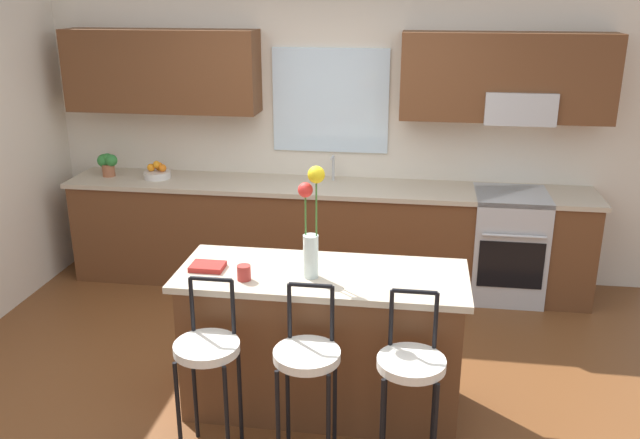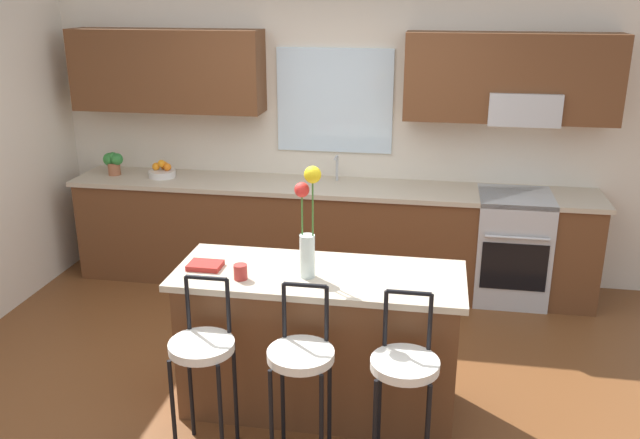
{
  "view_description": "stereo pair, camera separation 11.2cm",
  "coord_description": "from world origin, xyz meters",
  "px_view_note": "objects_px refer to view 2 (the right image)",
  "views": [
    {
      "loc": [
        0.77,
        -3.85,
        2.53
      ],
      "look_at": [
        0.12,
        0.55,
        1.0
      ],
      "focal_mm": 37.87,
      "sensor_mm": 36.0,
      "label": 1
    },
    {
      "loc": [
        0.88,
        -3.83,
        2.53
      ],
      "look_at": [
        0.12,
        0.55,
        1.0
      ],
      "focal_mm": 37.87,
      "sensor_mm": 36.0,
      "label": 2
    }
  ],
  "objects_px": {
    "oven_range": "(511,247)",
    "mug_ceramic": "(241,272)",
    "bar_stool_middle": "(301,363)",
    "bar_stool_near": "(203,354)",
    "fruit_bowl_oranges": "(162,172)",
    "cookbook": "(205,265)",
    "bar_stool_far": "(405,372)",
    "potted_plant_small": "(113,162)",
    "flower_vase": "(308,225)",
    "kitchen_island": "(319,340)"
  },
  "relations": [
    {
      "from": "bar_stool_far",
      "to": "mug_ceramic",
      "type": "height_order",
      "value": "bar_stool_far"
    },
    {
      "from": "bar_stool_far",
      "to": "fruit_bowl_oranges",
      "type": "xyz_separation_m",
      "value": [
        -2.31,
        2.45,
        0.33
      ]
    },
    {
      "from": "oven_range",
      "to": "fruit_bowl_oranges",
      "type": "xyz_separation_m",
      "value": [
        -3.09,
        0.03,
        0.51
      ]
    },
    {
      "from": "kitchen_island",
      "to": "mug_ceramic",
      "type": "bearing_deg",
      "value": -158.54
    },
    {
      "from": "bar_stool_near",
      "to": "cookbook",
      "type": "height_order",
      "value": "bar_stool_near"
    },
    {
      "from": "bar_stool_near",
      "to": "kitchen_island",
      "type": "bearing_deg",
      "value": 45.29
    },
    {
      "from": "bar_stool_near",
      "to": "cookbook",
      "type": "xyz_separation_m",
      "value": [
        -0.14,
        0.51,
        0.3
      ]
    },
    {
      "from": "mug_ceramic",
      "to": "fruit_bowl_oranges",
      "type": "distance_m",
      "value": 2.45
    },
    {
      "from": "flower_vase",
      "to": "oven_range",
      "type": "bearing_deg",
      "value": 54.52
    },
    {
      "from": "bar_stool_far",
      "to": "potted_plant_small",
      "type": "height_order",
      "value": "potted_plant_small"
    },
    {
      "from": "flower_vase",
      "to": "fruit_bowl_oranges",
      "type": "height_order",
      "value": "flower_vase"
    },
    {
      "from": "flower_vase",
      "to": "cookbook",
      "type": "height_order",
      "value": "flower_vase"
    },
    {
      "from": "bar_stool_middle",
      "to": "potted_plant_small",
      "type": "bearing_deg",
      "value": 132.33
    },
    {
      "from": "bar_stool_near",
      "to": "mug_ceramic",
      "type": "distance_m",
      "value": 0.52
    },
    {
      "from": "fruit_bowl_oranges",
      "to": "potted_plant_small",
      "type": "relative_size",
      "value": 1.14
    },
    {
      "from": "fruit_bowl_oranges",
      "to": "potted_plant_small",
      "type": "height_order",
      "value": "potted_plant_small"
    },
    {
      "from": "oven_range",
      "to": "cookbook",
      "type": "xyz_separation_m",
      "value": [
        -2.02,
        -1.91,
        0.48
      ]
    },
    {
      "from": "bar_stool_far",
      "to": "potted_plant_small",
      "type": "relative_size",
      "value": 4.95
    },
    {
      "from": "bar_stool_near",
      "to": "fruit_bowl_oranges",
      "type": "relative_size",
      "value": 4.34
    },
    {
      "from": "bar_stool_middle",
      "to": "kitchen_island",
      "type": "bearing_deg",
      "value": 90.0
    },
    {
      "from": "bar_stool_far",
      "to": "cookbook",
      "type": "distance_m",
      "value": 1.38
    },
    {
      "from": "fruit_bowl_oranges",
      "to": "bar_stool_far",
      "type": "bearing_deg",
      "value": -46.6
    },
    {
      "from": "flower_vase",
      "to": "bar_stool_far",
      "type": "bearing_deg",
      "value": -38.82
    },
    {
      "from": "potted_plant_small",
      "to": "oven_range",
      "type": "bearing_deg",
      "value": -0.41
    },
    {
      "from": "kitchen_island",
      "to": "potted_plant_small",
      "type": "bearing_deg",
      "value": 139.7
    },
    {
      "from": "bar_stool_far",
      "to": "cookbook",
      "type": "relative_size",
      "value": 5.21
    },
    {
      "from": "bar_stool_middle",
      "to": "potted_plant_small",
      "type": "xyz_separation_m",
      "value": [
        -2.22,
        2.44,
        0.41
      ]
    },
    {
      "from": "oven_range",
      "to": "flower_vase",
      "type": "height_order",
      "value": "flower_vase"
    },
    {
      "from": "flower_vase",
      "to": "mug_ceramic",
      "type": "distance_m",
      "value": 0.48
    },
    {
      "from": "flower_vase",
      "to": "mug_ceramic",
      "type": "bearing_deg",
      "value": -165.25
    },
    {
      "from": "bar_stool_near",
      "to": "fruit_bowl_oranges",
      "type": "distance_m",
      "value": 2.75
    },
    {
      "from": "mug_ceramic",
      "to": "fruit_bowl_oranges",
      "type": "bearing_deg",
      "value": 122.82
    },
    {
      "from": "bar_stool_near",
      "to": "potted_plant_small",
      "type": "xyz_separation_m",
      "value": [
        -1.67,
        2.44,
        0.41
      ]
    },
    {
      "from": "flower_vase",
      "to": "potted_plant_small",
      "type": "height_order",
      "value": "flower_vase"
    },
    {
      "from": "kitchen_island",
      "to": "bar_stool_middle",
      "type": "distance_m",
      "value": 0.58
    },
    {
      "from": "kitchen_island",
      "to": "fruit_bowl_oranges",
      "type": "distance_m",
      "value": 2.63
    },
    {
      "from": "potted_plant_small",
      "to": "mug_ceramic",
      "type": "bearing_deg",
      "value": -48.96
    },
    {
      "from": "bar_stool_far",
      "to": "mug_ceramic",
      "type": "distance_m",
      "value": 1.11
    },
    {
      "from": "mug_ceramic",
      "to": "cookbook",
      "type": "height_order",
      "value": "mug_ceramic"
    },
    {
      "from": "kitchen_island",
      "to": "fruit_bowl_oranges",
      "type": "relative_size",
      "value": 7.23
    },
    {
      "from": "oven_range",
      "to": "fruit_bowl_oranges",
      "type": "height_order",
      "value": "fruit_bowl_oranges"
    },
    {
      "from": "bar_stool_middle",
      "to": "bar_stool_far",
      "type": "relative_size",
      "value": 1.0
    },
    {
      "from": "oven_range",
      "to": "bar_stool_middle",
      "type": "height_order",
      "value": "bar_stool_middle"
    },
    {
      "from": "bar_stool_far",
      "to": "fruit_bowl_oranges",
      "type": "distance_m",
      "value": 3.38
    },
    {
      "from": "bar_stool_middle",
      "to": "flower_vase",
      "type": "bearing_deg",
      "value": 96.24
    },
    {
      "from": "oven_range",
      "to": "mug_ceramic",
      "type": "distance_m",
      "value": 2.73
    },
    {
      "from": "oven_range",
      "to": "fruit_bowl_oranges",
      "type": "relative_size",
      "value": 3.83
    },
    {
      "from": "bar_stool_middle",
      "to": "flower_vase",
      "type": "relative_size",
      "value": 1.55
    },
    {
      "from": "bar_stool_middle",
      "to": "mug_ceramic",
      "type": "relative_size",
      "value": 11.58
    },
    {
      "from": "flower_vase",
      "to": "cookbook",
      "type": "xyz_separation_m",
      "value": [
        -0.64,
        0.02,
        -0.31
      ]
    }
  ]
}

